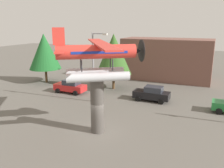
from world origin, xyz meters
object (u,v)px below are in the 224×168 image
(display_pedestal, at_px, (97,106))
(car_near_red, at_px, (70,86))
(floatplane_monument, at_px, (98,58))
(storefront_building, at_px, (167,59))
(streetlight_primary, at_px, (95,63))
(tree_east, at_px, (114,54))
(car_mid_black, at_px, (152,94))
(tree_west, at_px, (44,51))

(display_pedestal, height_order, car_near_red, display_pedestal)
(floatplane_monument, relative_size, storefront_building, 0.66)
(streetlight_primary, height_order, tree_east, streetlight_primary)
(floatplane_monument, relative_size, tree_east, 1.21)
(streetlight_primary, bearing_deg, car_near_red, 157.19)
(display_pedestal, height_order, streetlight_primary, streetlight_primary)
(display_pedestal, bearing_deg, streetlight_primary, 119.28)
(floatplane_monument, distance_m, storefront_building, 22.16)
(floatplane_monument, xyz_separation_m, car_mid_black, (1.98, 9.83, -5.39))
(streetlight_primary, relative_size, storefront_building, 0.57)
(car_near_red, relative_size, tree_east, 0.55)
(car_mid_black, bearing_deg, storefront_building, -86.03)
(car_mid_black, xyz_separation_m, streetlight_primary, (-5.91, -3.07, 3.72))
(car_near_red, relative_size, car_mid_black, 1.00)
(tree_west, relative_size, tree_east, 0.98)
(streetlight_primary, relative_size, tree_east, 1.05)
(storefront_building, bearing_deg, tree_west, -149.33)
(display_pedestal, height_order, car_mid_black, display_pedestal)
(display_pedestal, relative_size, tree_east, 0.61)
(tree_east, bearing_deg, storefront_building, 59.22)
(floatplane_monument, height_order, tree_west, floatplane_monument)
(streetlight_primary, bearing_deg, storefront_building, 71.50)
(floatplane_monument, xyz_separation_m, streetlight_primary, (-3.94, 6.76, -1.67))
(car_near_red, xyz_separation_m, car_mid_black, (10.66, 1.08, 0.00))
(tree_west, bearing_deg, storefront_building, 30.67)
(car_near_red, distance_m, storefront_building, 16.60)
(floatplane_monument, xyz_separation_m, storefront_building, (1.14, 21.93, -3.00))
(car_near_red, distance_m, tree_west, 8.46)
(floatplane_monument, bearing_deg, car_near_red, 99.90)
(car_mid_black, bearing_deg, floatplane_monument, 78.64)
(floatplane_monument, bearing_deg, storefront_building, 52.17)
(car_near_red, height_order, streetlight_primary, streetlight_primary)
(storefront_building, distance_m, tree_west, 19.27)
(streetlight_primary, relative_size, tree_west, 1.06)
(streetlight_primary, bearing_deg, floatplane_monument, -59.76)
(display_pedestal, relative_size, floatplane_monument, 0.50)
(streetlight_primary, distance_m, tree_west, 12.65)
(display_pedestal, distance_m, storefront_building, 22.06)
(car_near_red, relative_size, streetlight_primary, 0.53)
(streetlight_primary, bearing_deg, display_pedestal, -60.72)
(streetlight_primary, bearing_deg, tree_east, 93.22)
(storefront_building, relative_size, tree_west, 1.87)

